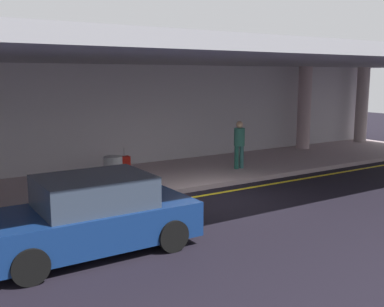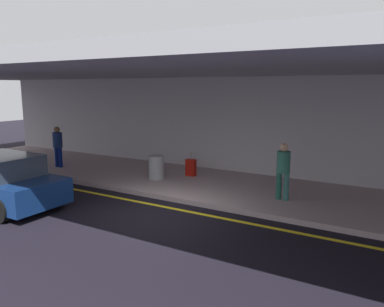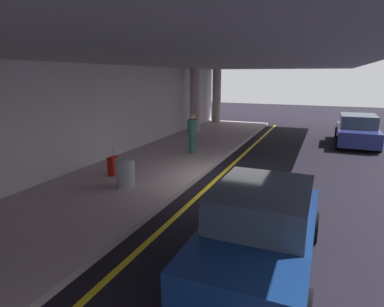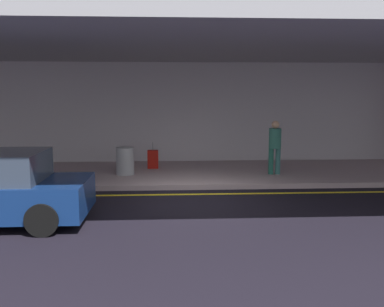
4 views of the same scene
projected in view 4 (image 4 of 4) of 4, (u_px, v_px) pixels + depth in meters
name	position (u px, v px, depth m)	size (l,w,h in m)	color
ground_plane	(192.00, 199.00, 10.79)	(60.00, 60.00, 0.00)	black
sidewalk	(187.00, 173.00, 13.85)	(26.00, 4.20, 0.15)	#A79294
lane_stripe_yellow	(191.00, 194.00, 11.28)	(26.00, 0.14, 0.01)	yellow
ceiling_overhang	(187.00, 51.00, 12.80)	(28.00, 13.20, 0.30)	gray
terminal_back_wall	(184.00, 114.00, 15.81)	(26.00, 0.30, 3.80)	#B2ABB2
person_waiting_for_ride	(275.00, 144.00, 13.19)	(0.38, 0.38, 1.68)	#1D5446
suitcase_upright_primary	(153.00, 159.00, 14.30)	(0.36, 0.22, 0.90)	#9A120B
trash_bin_steel	(125.00, 161.00, 13.21)	(0.56, 0.56, 0.85)	gray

